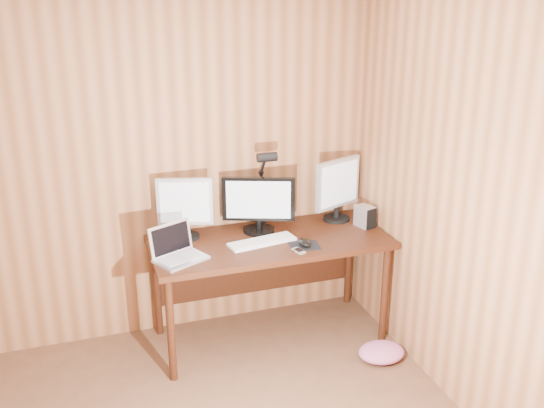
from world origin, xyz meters
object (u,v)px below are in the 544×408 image
keyboard (262,241)px  speaker (365,214)px  desk_lamp (264,177)px  monitor_center (259,204)px  phone (299,251)px  desk (266,252)px  hard_drive (365,216)px  mouse (305,243)px  monitor_right (338,188)px  monitor_left (185,206)px  laptop (177,251)px

keyboard → speaker: speaker is taller
keyboard → desk_lamp: size_ratio=0.80×
monitor_center → phone: size_ratio=4.52×
desk → hard_drive: 0.74m
monitor_center → keyboard: 0.28m
hard_drive → speaker: hard_drive is taller
desk → desk_lamp: bearing=76.6°
mouse → phone: 0.10m
phone → mouse: bearing=30.0°
desk → phone: (0.11, -0.32, 0.13)m
phone → monitor_right: bearing=28.2°
monitor_center → hard_drive: 0.77m
monitor_center → desk: bearing=-52.5°
monitor_center → keyboard: (-0.04, -0.20, -0.19)m
speaker → monitor_right: bearing=147.8°
monitor_left → desk_lamp: 0.58m
monitor_left → laptop: monitor_left is taller
hard_drive → desk_lamp: bearing=144.6°
keyboard → hard_drive: 0.79m
monitor_center → laptop: monitor_center is taller
desk → monitor_center: bearing=107.5°
desk_lamp → laptop: bearing=-158.2°
desk → phone: bearing=-70.7°
phone → laptop: bearing=153.8°
mouse → desk_lamp: size_ratio=0.20×
keyboard → desk_lamp: desk_lamp is taller
desk → monitor_center: (-0.03, 0.09, 0.32)m
monitor_center → speaker: 0.80m
monitor_left → desk: bearing=1.5°
speaker → mouse: bearing=-155.2°
monitor_right → desk: bearing=169.4°
keyboard → speaker: size_ratio=3.90×
mouse → hard_drive: bearing=21.3°
monitor_right → laptop: monitor_right is taller
monitor_right → hard_drive: 0.28m
desk → laptop: 0.70m
laptop → hard_drive: size_ratio=2.36×
monitor_center → phone: bearing=-51.1°
monitor_center → phone: 0.48m
desk → monitor_center: 0.34m
keyboard → hard_drive: bearing=-5.5°
laptop → hard_drive: bearing=-20.3°
desk_lamp → monitor_right: bearing=-9.2°
monitor_left → speaker: bearing=10.1°
hard_drive → desk_lamp: size_ratio=0.27×
monitor_center → monitor_right: (0.61, 0.03, 0.04)m
speaker → keyboard: bearing=-171.2°
keyboard → desk: bearing=50.2°
monitor_right → laptop: size_ratio=1.22×
monitor_right → mouse: 0.59m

